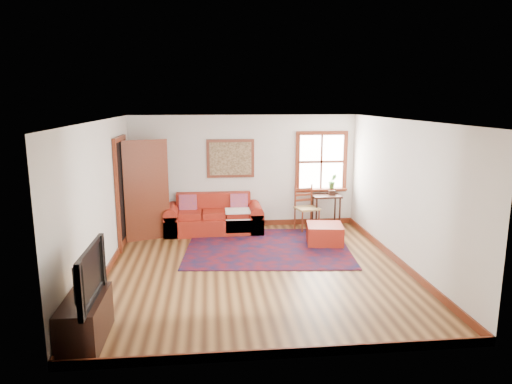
{
  "coord_description": "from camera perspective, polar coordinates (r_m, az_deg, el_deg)",
  "views": [
    {
      "loc": [
        -0.77,
        -7.28,
        2.82
      ],
      "look_at": [
        0.05,
        0.6,
        1.22
      ],
      "focal_mm": 32.0,
      "sensor_mm": 36.0,
      "label": 1
    }
  ],
  "objects": [
    {
      "name": "persian_rug",
      "position": [
        8.93,
        1.45,
        -6.9
      ],
      "size": [
        3.31,
        2.75,
        0.02
      ],
      "primitive_type": "cube",
      "rotation": [
        0.0,
        0.0,
        -0.09
      ],
      "color": "#560C14",
      "rests_on": "ground"
    },
    {
      "name": "media_cabinet",
      "position": [
        5.93,
        -20.56,
        -14.76
      ],
      "size": [
        0.45,
        0.99,
        0.55
      ],
      "primitive_type": "cube",
      "color": "black",
      "rests_on": "ground"
    },
    {
      "name": "window",
      "position": [
        10.42,
        8.34,
        3.01
      ],
      "size": [
        1.18,
        0.2,
        1.38
      ],
      "color": "white",
      "rests_on": "ground"
    },
    {
      "name": "side_table",
      "position": [
        10.27,
        8.77,
        -1.05
      ],
      "size": [
        0.62,
        0.47,
        0.75
      ],
      "color": "black",
      "rests_on": "ground"
    },
    {
      "name": "red_ottoman",
      "position": [
        9.21,
        8.57,
        -5.23
      ],
      "size": [
        0.79,
        0.79,
        0.39
      ],
      "primitive_type": "cube",
      "rotation": [
        0.0,
        0.0,
        -0.16
      ],
      "color": "maroon",
      "rests_on": "ground"
    },
    {
      "name": "framed_artwork",
      "position": [
        10.09,
        -3.21,
        4.19
      ],
      "size": [
        1.05,
        0.07,
        0.85
      ],
      "color": "maroon",
      "rests_on": "ground"
    },
    {
      "name": "ground",
      "position": [
        7.85,
        0.11,
        -9.61
      ],
      "size": [
        5.5,
        5.5,
        0.0
      ],
      "primitive_type": "plane",
      "color": "#492913",
      "rests_on": "ground"
    },
    {
      "name": "television",
      "position": [
        5.63,
        -20.98,
        -9.63
      ],
      "size": [
        0.15,
        1.12,
        0.64
      ],
      "primitive_type": "imported",
      "rotation": [
        0.0,
        0.0,
        1.57
      ],
      "color": "black",
      "rests_on": "media_cabinet"
    },
    {
      "name": "candle_hurricane",
      "position": [
        6.09,
        -19.51,
        -10.31
      ],
      "size": [
        0.12,
        0.12,
        0.18
      ],
      "color": "silver",
      "rests_on": "media_cabinet"
    },
    {
      "name": "doorway",
      "position": [
        9.34,
        -14.64,
        0.27
      ],
      "size": [
        0.89,
        1.08,
        2.14
      ],
      "color": "black",
      "rests_on": "ground"
    },
    {
      "name": "red_leather_sofa",
      "position": [
        9.96,
        -5.25,
        -3.44
      ],
      "size": [
        2.09,
        0.86,
        0.82
      ],
      "color": "maroon",
      "rests_on": "ground"
    },
    {
      "name": "room_envelope",
      "position": [
        7.43,
        0.11,
        2.4
      ],
      "size": [
        5.04,
        5.54,
        2.52
      ],
      "color": "silver",
      "rests_on": "ground"
    },
    {
      "name": "ladder_back_chair",
      "position": [
        10.08,
        6.25,
        -1.73
      ],
      "size": [
        0.55,
        0.54,
        0.98
      ],
      "color": "tan",
      "rests_on": "ground"
    }
  ]
}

